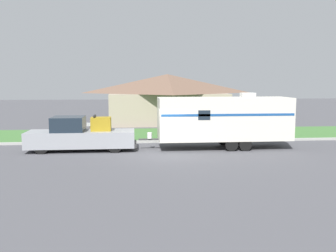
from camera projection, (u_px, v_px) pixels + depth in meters
The scene contains 7 objects.
ground_plane at pixel (163, 153), 21.19m from camera, with size 120.00×120.00×0.00m, color #47474C.
curb_strip at pixel (158, 141), 24.89m from camera, with size 80.00×0.30×0.14m.
lawn_strip at pixel (155, 134), 28.50m from camera, with size 80.00×7.00×0.03m.
house_across_street at pixel (167, 97), 36.61m from camera, with size 11.79×8.44×4.70m.
pickup_truck at pixel (80, 136), 21.97m from camera, with size 6.35×1.97×2.09m.
travel_trailer at pixel (224, 119), 22.64m from camera, with size 9.16×2.29×3.37m.
mailbox at pixel (90, 127), 25.32m from camera, with size 0.48×0.20×1.26m.
Camera 1 is at (-1.62, -20.78, 4.14)m, focal length 40.00 mm.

